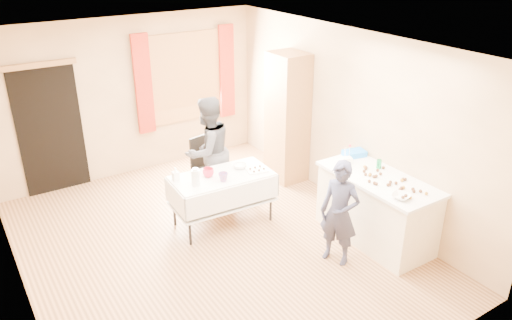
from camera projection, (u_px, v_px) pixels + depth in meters
floor at (213, 245)px, 6.58m from camera, size 4.50×5.50×0.02m
ceiling at (205, 46)px, 5.49m from camera, size 4.50×5.50×0.02m
wall_back at (130, 97)px, 8.15m from camera, size 4.50×0.02×2.60m
wall_front at (374, 273)px, 3.92m from camera, size 4.50×0.02×2.60m
wall_left at (7, 204)px, 4.92m from camera, size 0.02×5.50×2.60m
wall_right at (349, 120)px, 7.15m from camera, size 0.02×5.50×2.60m
window_frame at (186, 77)px, 8.53m from camera, size 1.32×0.06×1.52m
window_pane at (186, 77)px, 8.52m from camera, size 1.20×0.02×1.40m
curtain_left at (143, 85)px, 8.10m from camera, size 0.28×0.06×1.65m
curtain_right at (227, 72)px, 8.87m from camera, size 0.28×0.06×1.65m
doorway at (50, 131)px, 7.60m from camera, size 0.95×0.04×2.00m
door_lintel at (39, 65)px, 7.16m from camera, size 1.05×0.06×0.08m
cabinet at (287, 118)px, 7.97m from camera, size 0.50×0.60×2.10m
counter at (376, 208)px, 6.54m from camera, size 0.77×1.62×0.91m
party_table at (222, 195)px, 6.89m from camera, size 1.43×0.79×0.75m
chair at (208, 178)px, 7.75m from camera, size 0.46×0.46×0.94m
girl at (340, 213)px, 6.00m from camera, size 0.73×0.70×1.34m
woman at (208, 151)px, 7.32m from camera, size 1.09×1.00×1.65m
soda_can at (379, 164)px, 6.56m from camera, size 0.07×0.07×0.12m
mixing_bowl at (401, 196)px, 5.82m from camera, size 0.34×0.34×0.05m
foam_block at (346, 160)px, 6.72m from camera, size 0.17×0.14×0.08m
blue_basket at (354, 153)px, 6.94m from camera, size 0.34×0.26×0.08m
pitcher at (196, 178)px, 6.44m from camera, size 0.14×0.14×0.22m
cup_red at (208, 173)px, 6.70m from camera, size 0.16×0.16×0.12m
cup_rainbow at (223, 177)px, 6.58m from camera, size 0.16×0.16×0.12m
small_bowl at (240, 166)px, 6.95m from camera, size 0.30×0.30×0.06m
pastry_tray at (257, 170)px, 6.87m from camera, size 0.32×0.26×0.02m
bottle at (175, 174)px, 6.59m from camera, size 0.08×0.08×0.18m
cake_balls at (389, 181)px, 6.19m from camera, size 0.48×0.98×0.04m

